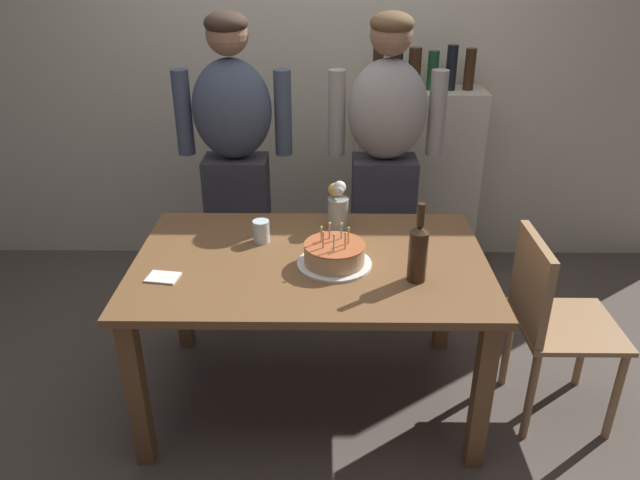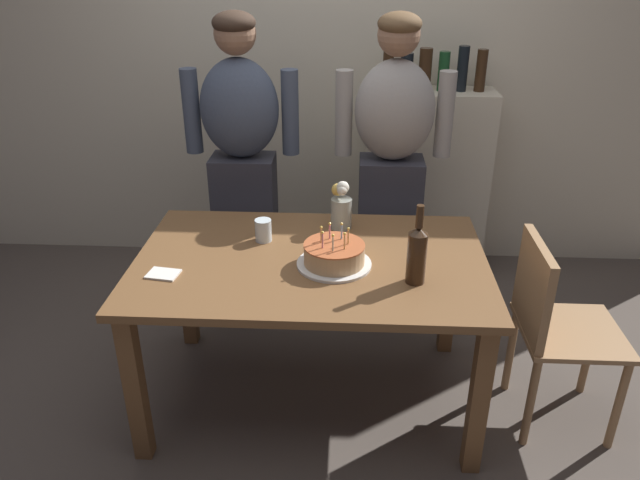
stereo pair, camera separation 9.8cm
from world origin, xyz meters
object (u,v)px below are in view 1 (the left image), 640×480
object	(u,v)px
napkin_stack	(163,277)
flower_vase	(338,207)
birthday_cake	(334,255)
water_glass_near	(261,231)
dining_chair	(549,315)
wine_bottle	(418,251)
person_man_bearded	(236,166)
person_woman_cardigan	(385,167)

from	to	relation	value
napkin_stack	flower_vase	xyz separation A→B (m)	(0.71, 0.49, 0.10)
birthday_cake	water_glass_near	bearing A→B (deg)	146.19
dining_chair	wine_bottle	bearing A→B (deg)	98.80
birthday_cake	person_man_bearded	world-z (taller)	person_man_bearded
birthday_cake	wine_bottle	bearing A→B (deg)	-20.18
birthday_cake	dining_chair	world-z (taller)	birthday_cake
wine_bottle	water_glass_near	bearing A→B (deg)	152.58
flower_vase	person_man_bearded	world-z (taller)	person_man_bearded
wine_bottle	birthday_cake	bearing A→B (deg)	159.82
water_glass_near	person_man_bearded	xyz separation A→B (m)	(-0.20, 0.64, 0.08)
napkin_stack	person_woman_cardigan	bearing A→B (deg)	45.25
wine_bottle	dining_chair	world-z (taller)	wine_bottle
napkin_stack	person_man_bearded	bearing A→B (deg)	80.23
water_glass_near	person_man_bearded	distance (m)	0.67
water_glass_near	napkin_stack	world-z (taller)	water_glass_near
water_glass_near	napkin_stack	distance (m)	0.50
napkin_stack	wine_bottle	bearing A→B (deg)	-0.03
napkin_stack	person_man_bearded	xyz separation A→B (m)	(0.17, 0.98, 0.13)
flower_vase	person_woman_cardigan	bearing A→B (deg)	61.95
napkin_stack	dining_chair	distance (m)	1.63
wine_bottle	napkin_stack	world-z (taller)	wine_bottle
birthday_cake	dining_chair	xyz separation A→B (m)	(0.92, -0.03, -0.27)
water_glass_near	wine_bottle	bearing A→B (deg)	-27.42
wine_bottle	person_man_bearded	distance (m)	1.29
birthday_cake	water_glass_near	world-z (taller)	birthday_cake
water_glass_near	dining_chair	bearing A→B (deg)	-11.08
flower_vase	person_woman_cardigan	size ratio (longest dim) A/B	0.14
birthday_cake	water_glass_near	xyz separation A→B (m)	(-0.33, 0.22, 0.00)
water_glass_near	wine_bottle	xyz separation A→B (m)	(0.65, -0.34, 0.08)
wine_bottle	napkin_stack	distance (m)	1.02
flower_vase	dining_chair	size ratio (longest dim) A/B	0.27
water_glass_near	napkin_stack	bearing A→B (deg)	-137.25
wine_bottle	person_woman_cardigan	size ratio (longest dim) A/B	0.20
wine_bottle	flower_vase	world-z (taller)	wine_bottle
person_man_bearded	birthday_cake	bearing A→B (deg)	121.33
wine_bottle	dining_chair	distance (m)	0.70
water_glass_near	dining_chair	world-z (taller)	dining_chair
birthday_cake	flower_vase	bearing A→B (deg)	86.97
person_woman_cardigan	flower_vase	bearing A→B (deg)	61.95
wine_bottle	dining_chair	xyz separation A→B (m)	(0.60, 0.09, -0.35)
water_glass_near	dining_chair	xyz separation A→B (m)	(1.25, -0.24, -0.27)
wine_bottle	person_woman_cardigan	distance (m)	0.98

